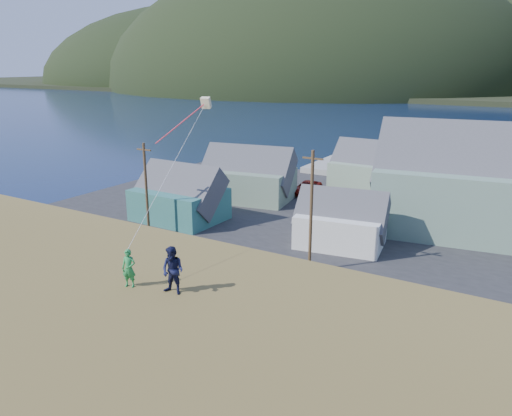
% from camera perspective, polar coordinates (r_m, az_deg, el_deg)
% --- Properties ---
extents(ground, '(900.00, 900.00, 0.00)m').
position_cam_1_polar(ground, '(36.30, 9.22, -8.98)').
color(ground, '#0A1638').
rests_on(ground, ground).
extents(grass_strip, '(110.00, 8.00, 0.10)m').
position_cam_1_polar(grass_strip, '(34.60, 7.97, -10.16)').
color(grass_strip, '#4C3D19').
rests_on(grass_strip, ground).
extents(waterfront_lot, '(72.00, 36.00, 0.12)m').
position_cam_1_polar(waterfront_lot, '(51.48, 16.33, -1.70)').
color(waterfront_lot, '#28282B').
rests_on(waterfront_lot, ground).
extents(wharf, '(26.00, 14.00, 0.90)m').
position_cam_1_polar(wharf, '(74.43, 16.52, 4.04)').
color(wharf, gray).
rests_on(wharf, ground).
extents(shed_teal, '(9.03, 6.49, 7.02)m').
position_cam_1_polar(shed_teal, '(50.39, -8.78, 1.43)').
color(shed_teal, '#2B6364').
rests_on(shed_teal, waterfront_lot).
extents(shed_palegreen_near, '(11.30, 8.09, 7.60)m').
position_cam_1_polar(shed_palegreen_near, '(57.44, -0.98, 3.69)').
color(shed_palegreen_near, slate).
rests_on(shed_palegreen_near, waterfront_lot).
extents(shed_white, '(8.30, 6.11, 6.09)m').
position_cam_1_polar(shed_white, '(43.31, 9.69, -1.45)').
color(shed_white, white).
rests_on(shed_white, waterfront_lot).
extents(shed_palegreen_far, '(11.48, 6.83, 7.60)m').
position_cam_1_polar(shed_palegreen_far, '(63.07, 13.81, 4.40)').
color(shed_palegreen_far, gray).
rests_on(shed_palegreen_far, waterfront_lot).
extents(utility_poles, '(36.05, 0.24, 9.27)m').
position_cam_1_polar(utility_poles, '(36.54, 8.01, -1.13)').
color(utility_poles, '#47331E').
rests_on(utility_poles, waterfront_lot).
extents(parked_cars, '(20.87, 12.59, 1.58)m').
position_cam_1_polar(parked_cars, '(57.07, 6.19, 1.44)').
color(parked_cars, maroon).
rests_on(parked_cars, waterfront_lot).
extents(kite_flyer_green, '(0.63, 0.51, 1.48)m').
position_cam_1_polar(kite_flyer_green, '(19.43, -14.33, -6.69)').
color(kite_flyer_green, '#248741').
rests_on(kite_flyer_green, hillside).
extents(kite_flyer_navy, '(0.93, 0.76, 1.80)m').
position_cam_1_polar(kite_flyer_navy, '(18.49, -9.49, -7.07)').
color(kite_flyer_navy, '#15183A').
rests_on(kite_flyer_navy, hillside).
extents(kite_rig, '(1.69, 4.25, 9.52)m').
position_cam_1_polar(kite_rig, '(25.23, -6.29, 11.33)').
color(kite_rig, beige).
rests_on(kite_rig, ground).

